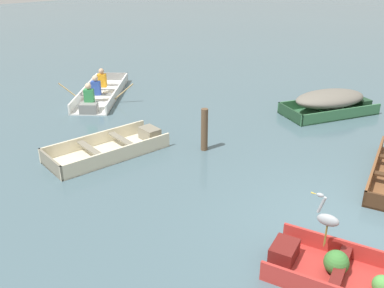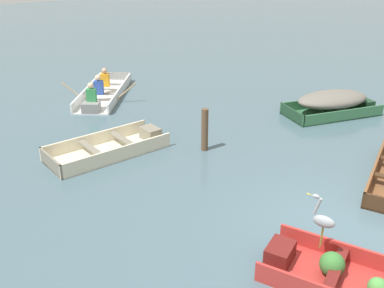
# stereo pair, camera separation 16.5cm
# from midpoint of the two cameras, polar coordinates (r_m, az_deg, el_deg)

# --- Properties ---
(ground_plane) EXTENTS (80.00, 80.00, 0.00)m
(ground_plane) POSITION_cam_midpoint_polar(r_m,az_deg,el_deg) (7.96, 20.31, -10.99)
(ground_plane) COLOR #47606B
(dinghy_red_foreground) EXTENTS (2.01, 3.11, 0.41)m
(dinghy_red_foreground) POSITION_cam_midpoint_polar(r_m,az_deg,el_deg) (6.80, 20.66, -16.43)
(dinghy_red_foreground) COLOR #AD2D28
(dinghy_red_foreground) RESTS_ON ground
(skiff_cream_near_moored) EXTENTS (2.87, 1.29, 0.35)m
(skiff_cream_near_moored) POSITION_cam_midpoint_polar(r_m,az_deg,el_deg) (10.39, -11.05, -0.52)
(skiff_cream_near_moored) COLOR beige
(skiff_cream_near_moored) RESTS_ON ground
(skiff_green_mid_moored) EXTENTS (2.99, 2.12, 0.70)m
(skiff_green_mid_moored) POSITION_cam_midpoint_polar(r_m,az_deg,el_deg) (13.25, 17.63, 5.51)
(skiff_green_mid_moored) COLOR #387047
(skiff_green_mid_moored) RESTS_ON ground
(rowboat_white_with_crew) EXTENTS (3.39, 3.47, 0.89)m
(rowboat_white_with_crew) POSITION_cam_midpoint_polar(r_m,az_deg,el_deg) (14.39, -12.52, 6.63)
(rowboat_white_with_crew) COLOR white
(rowboat_white_with_crew) RESTS_ON ground
(heron_on_dinghy) EXTENTS (0.22, 0.45, 0.84)m
(heron_on_dinghy) POSITION_cam_midpoint_polar(r_m,az_deg,el_deg) (6.53, 16.88, -9.47)
(heron_on_dinghy) COLOR olive
(heron_on_dinghy) RESTS_ON dinghy_red_foreground
(mooring_post) EXTENTS (0.16, 0.16, 1.05)m
(mooring_post) POSITION_cam_midpoint_polar(r_m,az_deg,el_deg) (10.19, 1.20, 1.91)
(mooring_post) COLOR brown
(mooring_post) RESTS_ON ground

